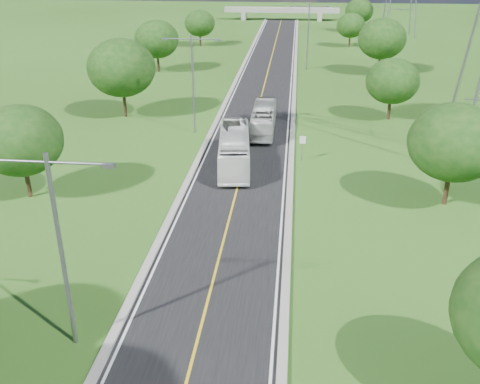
{
  "coord_description": "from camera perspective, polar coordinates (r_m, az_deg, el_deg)",
  "views": [
    {
      "loc": [
        4.27,
        -8.03,
        17.88
      ],
      "look_at": [
        0.95,
        24.07,
        3.0
      ],
      "focal_mm": 40.0,
      "sensor_mm": 36.0,
      "label": 1
    }
  ],
  "objects": [
    {
      "name": "ground",
      "position": [
        70.47,
        2.27,
        10.04
      ],
      "size": [
        260.0,
        260.0,
        0.0
      ],
      "primitive_type": "plane",
      "color": "#294C15",
      "rests_on": "ground"
    },
    {
      "name": "streetlight_near_left",
      "position": [
        25.48,
        -18.74,
        -4.63
      ],
      "size": [
        5.9,
        0.25,
        10.0
      ],
      "color": "slate",
      "rests_on": "ground"
    },
    {
      "name": "overpass",
      "position": [
        148.9,
        4.46,
        18.72
      ],
      "size": [
        30.0,
        3.0,
        3.2
      ],
      "color": "gray",
      "rests_on": "ground"
    },
    {
      "name": "tree_rb",
      "position": [
        41.84,
        21.94,
        4.93
      ],
      "size": [
        6.72,
        6.72,
        7.82
      ],
      "color": "black",
      "rests_on": "ground"
    },
    {
      "name": "curb_left",
      "position": [
        76.61,
        -0.66,
        11.34
      ],
      "size": [
        0.5,
        150.0,
        0.22
      ],
      "primitive_type": "cube",
      "color": "gray",
      "rests_on": "ground"
    },
    {
      "name": "tree_lc",
      "position": [
        62.37,
        -12.54,
        12.81
      ],
      "size": [
        7.56,
        7.56,
        8.79
      ],
      "color": "black",
      "rests_on": "ground"
    },
    {
      "name": "curb_right",
      "position": [
        76.13,
        5.83,
        11.13
      ],
      "size": [
        0.5,
        150.0,
        0.22
      ],
      "primitive_type": "cube",
      "color": "gray",
      "rests_on": "ground"
    },
    {
      "name": "tree_rf",
      "position": [
        129.44,
        12.61,
        18.34
      ],
      "size": [
        6.3,
        6.3,
        7.33
      ],
      "color": "black",
      "rests_on": "ground"
    },
    {
      "name": "tree_lb",
      "position": [
        43.41,
        -22.38,
        5.1
      ],
      "size": [
        6.3,
        6.3,
        7.33
      ],
      "color": "black",
      "rests_on": "ground"
    },
    {
      "name": "streetlight_mid_left",
      "position": [
        55.32,
        -5.06,
        12.2
      ],
      "size": [
        5.9,
        0.25,
        10.0
      ],
      "color": "slate",
      "rests_on": "ground"
    },
    {
      "name": "tree_re",
      "position": [
        109.39,
        11.74,
        17.0
      ],
      "size": [
        5.46,
        5.46,
        6.35
      ],
      "color": "black",
      "rests_on": "ground"
    },
    {
      "name": "tree_rc",
      "position": [
        62.47,
        15.96,
        11.3
      ],
      "size": [
        5.88,
        5.88,
        6.84
      ],
      "color": "black",
      "rests_on": "ground"
    },
    {
      "name": "tree_rd",
      "position": [
        85.92,
        14.91,
        15.53
      ],
      "size": [
        7.14,
        7.14,
        8.3
      ],
      "color": "black",
      "rests_on": "ground"
    },
    {
      "name": "tree_ld",
      "position": [
        85.72,
        -8.88,
        15.8
      ],
      "size": [
        6.72,
        6.72,
        7.82
      ],
      "color": "black",
      "rests_on": "ground"
    },
    {
      "name": "road",
      "position": [
        76.27,
        2.57,
        11.2
      ],
      "size": [
        8.0,
        150.0,
        0.06
      ],
      "primitive_type": "cube",
      "color": "black",
      "rests_on": "ground"
    },
    {
      "name": "bus_inbound",
      "position": [
        47.33,
        -0.62,
        4.63
      ],
      "size": [
        3.7,
        11.22,
        3.07
      ],
      "primitive_type": "imported",
      "rotation": [
        0.0,
        0.0,
        0.1
      ],
      "color": "white",
      "rests_on": "road"
    },
    {
      "name": "speed_limit_sign",
      "position": [
        48.82,
        6.68,
        5.1
      ],
      "size": [
        0.55,
        0.09,
        2.4
      ],
      "color": "slate",
      "rests_on": "ground"
    },
    {
      "name": "bus_outbound",
      "position": [
        56.4,
        2.53,
        7.76
      ],
      "size": [
        2.34,
        9.78,
        2.72
      ],
      "primitive_type": "imported",
      "rotation": [
        0.0,
        0.0,
        3.15
      ],
      "color": "beige",
      "rests_on": "road"
    },
    {
      "name": "tree_le",
      "position": [
        108.53,
        -4.31,
        17.52
      ],
      "size": [
        5.88,
        5.88,
        6.84
      ],
      "color": "black",
      "rests_on": "ground"
    },
    {
      "name": "streetlight_far_right",
      "position": [
        86.87,
        7.29,
        16.67
      ],
      "size": [
        5.9,
        0.25,
        10.0
      ],
      "color": "slate",
      "rests_on": "ground"
    }
  ]
}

